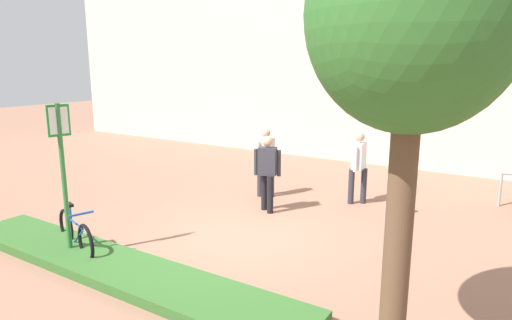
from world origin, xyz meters
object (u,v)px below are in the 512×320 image
at_px(bike_at_sign, 76,233).
at_px(person_shirt_blue, 359,163).
at_px(person_shirt_white, 266,158).
at_px(person_suited_navy, 267,169).
at_px(tree_sidewalk, 414,20).
at_px(parking_sign_post, 62,159).
at_px(bollard_steel, 392,197).

relative_size(bike_at_sign, person_shirt_blue, 0.94).
bearing_deg(person_shirt_blue, person_shirt_white, -162.44).
distance_m(person_shirt_blue, person_suited_navy, 2.24).
bearing_deg(tree_sidewalk, person_suited_navy, 135.20).
distance_m(person_suited_navy, person_shirt_white, 1.17).
bearing_deg(parking_sign_post, bollard_steel, 51.10).
xyz_separation_m(bike_at_sign, person_suited_navy, (1.69, 3.73, 0.63)).
xyz_separation_m(tree_sidewalk, bike_at_sign, (-5.58, 0.13, -3.31)).
relative_size(parking_sign_post, person_suited_navy, 1.54).
xyz_separation_m(person_shirt_blue, person_shirt_white, (-2.14, -0.68, 0.00)).
xyz_separation_m(parking_sign_post, bollard_steel, (4.09, 5.07, -1.27)).
bearing_deg(person_shirt_blue, parking_sign_post, -119.33).
relative_size(tree_sidewalk, bollard_steel, 5.37).
bearing_deg(parking_sign_post, person_shirt_white, 78.61).
height_order(tree_sidewalk, person_suited_navy, tree_sidewalk).
relative_size(bollard_steel, person_suited_navy, 0.52).
bearing_deg(parking_sign_post, tree_sidewalk, 0.38).
bearing_deg(bollard_steel, person_shirt_white, -176.61).
bearing_deg(tree_sidewalk, person_shirt_blue, 113.39).
relative_size(bollard_steel, person_shirt_blue, 0.52).
bearing_deg(bike_at_sign, parking_sign_post, -68.98).
distance_m(parking_sign_post, person_shirt_white, 5.04).
relative_size(parking_sign_post, bollard_steel, 2.94).
distance_m(tree_sidewalk, person_suited_navy, 6.11).
bearing_deg(person_suited_navy, bike_at_sign, -114.30).
distance_m(bollard_steel, person_suited_navy, 2.78).
height_order(tree_sidewalk, bollard_steel, tree_sidewalk).
distance_m(parking_sign_post, bollard_steel, 6.64).
relative_size(person_shirt_blue, person_suited_navy, 1.00).
relative_size(tree_sidewalk, person_suited_navy, 2.81).
distance_m(tree_sidewalk, person_shirt_white, 7.16).
xyz_separation_m(parking_sign_post, person_shirt_blue, (3.13, 5.56, -0.74)).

